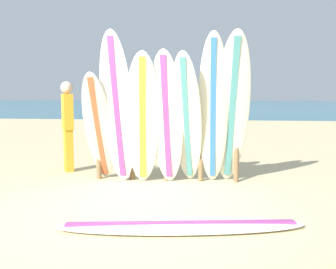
{
  "coord_description": "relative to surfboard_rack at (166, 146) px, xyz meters",
  "views": [
    {
      "loc": [
        1.19,
        -4.57,
        1.51
      ],
      "look_at": [
        0.45,
        2.18,
        0.79
      ],
      "focal_mm": 39.85,
      "sensor_mm": 36.0,
      "label": 1
    }
  ],
  "objects": [
    {
      "name": "ground_plane",
      "position": [
        -0.45,
        -1.88,
        -0.61
      ],
      "size": [
        120.0,
        120.0,
        0.0
      ],
      "primitive_type": "plane",
      "color": "beige"
    },
    {
      "name": "ocean_water",
      "position": [
        -0.45,
        56.12,
        -0.61
      ],
      "size": [
        120.0,
        80.0,
        0.01
      ],
      "primitive_type": "cube",
      "color": "teal",
      "rests_on": "ground"
    },
    {
      "name": "surfboard_rack",
      "position": [
        0.0,
        0.0,
        0.0
      ],
      "size": [
        2.55,
        0.09,
        1.02
      ],
      "color": "olive",
      "rests_on": "ground"
    },
    {
      "name": "surfboard_leaning_far_left",
      "position": [
        -1.14,
        -0.27,
        0.33
      ],
      "size": [
        0.51,
        0.86,
        1.89
      ],
      "color": "beige",
      "rests_on": "ground"
    },
    {
      "name": "surfboard_leaning_left",
      "position": [
        -0.77,
        -0.4,
        0.65
      ],
      "size": [
        0.62,
        0.71,
        2.54
      ],
      "color": "white",
      "rests_on": "ground"
    },
    {
      "name": "surfboard_leaning_center_left",
      "position": [
        -0.35,
        -0.39,
        0.49
      ],
      "size": [
        0.68,
        0.73,
        2.21
      ],
      "color": "white",
      "rests_on": "ground"
    },
    {
      "name": "surfboard_leaning_center",
      "position": [
        0.05,
        -0.33,
        0.5
      ],
      "size": [
        0.6,
        0.69,
        2.23
      ],
      "color": "silver",
      "rests_on": "ground"
    },
    {
      "name": "surfboard_leaning_center_right",
      "position": [
        0.38,
        -0.35,
        0.48
      ],
      "size": [
        0.58,
        1.06,
        2.19
      ],
      "color": "white",
      "rests_on": "ground"
    },
    {
      "name": "surfboard_leaning_right",
      "position": [
        0.81,
        -0.3,
        0.63
      ],
      "size": [
        0.52,
        0.84,
        2.49
      ],
      "color": "beige",
      "rests_on": "ground"
    },
    {
      "name": "surfboard_leaning_far_right",
      "position": [
        1.12,
        -0.26,
        0.64
      ],
      "size": [
        0.66,
        1.01,
        2.51
      ],
      "color": "silver",
      "rests_on": "ground"
    },
    {
      "name": "surfboard_lying_on_sand",
      "position": [
        0.44,
        -2.37,
        -0.58
      ],
      "size": [
        2.88,
        0.99,
        0.08
      ],
      "color": "white",
      "rests_on": "ground"
    },
    {
      "name": "beachgoer_standing",
      "position": [
        -2.01,
        0.57,
        0.36
      ],
      "size": [
        0.3,
        0.34,
        1.77
      ],
      "color": "gold",
      "rests_on": "ground"
    },
    {
      "name": "small_boat_offshore",
      "position": [
        -6.65,
        23.69,
        -0.36
      ],
      "size": [
        2.45,
        2.61,
        0.71
      ],
      "color": "#B22D28",
      "rests_on": "ocean_water"
    }
  ]
}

